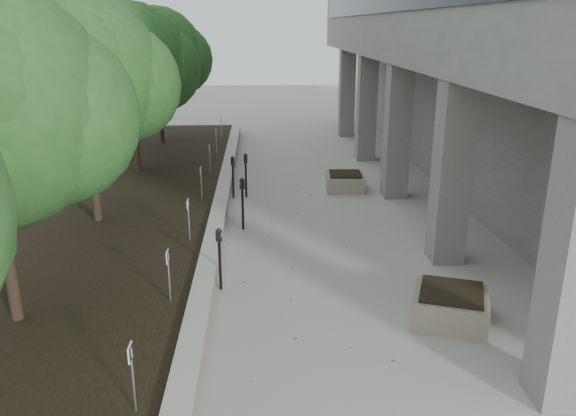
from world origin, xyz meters
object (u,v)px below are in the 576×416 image
object	(u,v)px
crabapple_tree_3	(87,111)
crabapple_tree_5	(158,75)
crabapple_tree_4	(131,88)
planter_back	(345,181)
parking_meter_4	(246,175)
parking_meter_2	(220,259)
planter_front	(450,305)
parking_meter_3	(243,204)
parking_meter_5	(233,177)

from	to	relation	value
crabapple_tree_3	crabapple_tree_5	world-z (taller)	same
crabapple_tree_5	crabapple_tree_4	bearing A→B (deg)	-90.00
crabapple_tree_5	planter_back	world-z (taller)	crabapple_tree_5
crabapple_tree_3	parking_meter_4	xyz separation A→B (m)	(3.64, 3.11, -2.43)
crabapple_tree_5	parking_meter_2	bearing A→B (deg)	-76.23
planter_front	planter_back	bearing A→B (deg)	94.23
crabapple_tree_3	planter_front	distance (m)	9.25
planter_front	planter_back	size ratio (longest dim) A/B	1.08
parking_meter_2	crabapple_tree_4	bearing A→B (deg)	129.90
parking_meter_3	planter_front	world-z (taller)	parking_meter_3
crabapple_tree_4	parking_meter_5	size ratio (longest dim) A/B	4.14
parking_meter_3	parking_meter_4	size ratio (longest dim) A/B	1.01
crabapple_tree_3	crabapple_tree_5	xyz separation A→B (m)	(0.00, 10.00, 0.00)
planter_front	crabapple_tree_3	bearing A→B (deg)	147.46
parking_meter_2	planter_front	xyz separation A→B (m)	(4.18, -1.48, -0.35)
parking_meter_3	parking_meter_5	world-z (taller)	parking_meter_3
parking_meter_4	parking_meter_5	bearing A→B (deg)	-168.80
crabapple_tree_3	parking_meter_3	xyz separation A→B (m)	(3.61, 0.21, -2.43)
parking_meter_3	planter_front	bearing A→B (deg)	-73.66
parking_meter_3	parking_meter_4	xyz separation A→B (m)	(0.03, 2.90, -0.01)
crabapple_tree_3	crabapple_tree_5	bearing A→B (deg)	90.00
crabapple_tree_5	parking_meter_4	world-z (taller)	crabapple_tree_5
crabapple_tree_4	parking_meter_4	bearing A→B (deg)	-27.45
crabapple_tree_5	planter_front	world-z (taller)	crabapple_tree_5
crabapple_tree_5	parking_meter_5	size ratio (longest dim) A/B	4.14
parking_meter_2	planter_back	size ratio (longest dim) A/B	1.10
planter_back	parking_meter_5	bearing A→B (deg)	-168.32
parking_meter_5	parking_meter_3	bearing A→B (deg)	-93.41
crabapple_tree_3	planter_front	bearing A→B (deg)	-32.54
crabapple_tree_4	planter_back	distance (m)	7.47
crabapple_tree_4	parking_meter_3	bearing A→B (deg)	-52.95
planter_back	planter_front	bearing A→B (deg)	-85.77
parking_meter_5	parking_meter_2	bearing A→B (deg)	-100.81
crabapple_tree_3	crabapple_tree_5	distance (m)	10.00
crabapple_tree_5	planter_front	xyz separation A→B (m)	(7.43, -14.74, -2.82)
parking_meter_5	planter_front	world-z (taller)	parking_meter_5
crabapple_tree_5	parking_meter_4	bearing A→B (deg)	-62.15
crabapple_tree_5	parking_meter_3	bearing A→B (deg)	-69.73
crabapple_tree_3	parking_meter_4	distance (m)	5.37
crabapple_tree_5	parking_meter_3	distance (m)	10.71
parking_meter_2	parking_meter_4	distance (m)	6.38
crabapple_tree_4	parking_meter_5	bearing A→B (deg)	-31.37
planter_front	parking_meter_4	bearing A→B (deg)	115.75
parking_meter_4	parking_meter_5	distance (m)	0.40
crabapple_tree_3	planter_back	size ratio (longest dim) A/B	4.57
crabapple_tree_3	parking_meter_5	bearing A→B (deg)	42.88
crabapple_tree_3	parking_meter_2	world-z (taller)	crabapple_tree_3
crabapple_tree_5	planter_back	xyz separation A→B (m)	(6.80, -6.25, -2.84)
parking_meter_2	crabapple_tree_3	bearing A→B (deg)	153.35
crabapple_tree_5	parking_meter_2	xyz separation A→B (m)	(3.25, -13.26, -2.47)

